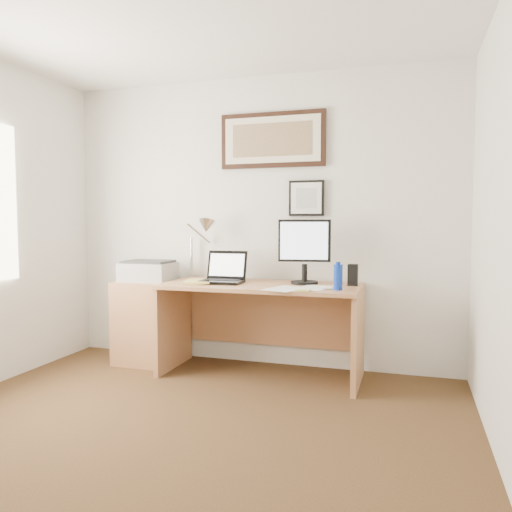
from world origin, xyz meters
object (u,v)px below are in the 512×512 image
at_px(water_bottle, 338,277).
at_px(laptop, 224,276).
at_px(lcd_monitor, 304,248).
at_px(printer, 148,271).
at_px(desk, 264,311).
at_px(book, 185,282).
at_px(side_cabinet, 147,322).

relative_size(water_bottle, laptop, 0.55).
distance_m(lcd_monitor, printer, 1.41).
xyz_separation_m(water_bottle, desk, (-0.64, 0.25, -0.33)).
relative_size(book, printer, 0.66).
distance_m(laptop, lcd_monitor, 0.70).
distance_m(side_cabinet, desk, 1.08).
bearing_deg(laptop, lcd_monitor, 9.25).
bearing_deg(lcd_monitor, printer, -178.65).
height_order(water_bottle, laptop, laptop).
bearing_deg(book, water_bottle, -2.30).
relative_size(book, lcd_monitor, 0.56).
height_order(desk, printer, printer).
bearing_deg(water_bottle, side_cabinet, 172.96).
xyz_separation_m(laptop, printer, (-0.74, 0.07, 0.01)).
relative_size(water_bottle, book, 0.65).
bearing_deg(lcd_monitor, side_cabinet, -177.26).
height_order(book, printer, printer).
bearing_deg(printer, water_bottle, -8.20).
height_order(side_cabinet, book, book).
distance_m(water_bottle, lcd_monitor, 0.46).
xyz_separation_m(book, lcd_monitor, (0.94, 0.23, 0.28)).
height_order(desk, lcd_monitor, lcd_monitor).
bearing_deg(side_cabinet, water_bottle, -7.04).
distance_m(book, printer, 0.50).
bearing_deg(laptop, water_bottle, -10.08).
xyz_separation_m(water_bottle, book, (-1.26, 0.05, -0.08)).
bearing_deg(water_bottle, desk, 159.01).
height_order(side_cabinet, desk, desk).
bearing_deg(printer, desk, 0.05).
relative_size(water_bottle, desk, 0.12).
bearing_deg(side_cabinet, book, -19.41).
height_order(book, desk, book).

